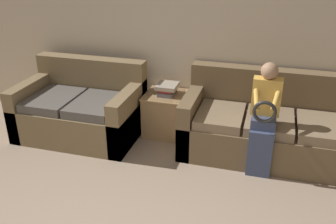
{
  "coord_description": "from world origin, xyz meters",
  "views": [
    {
      "loc": [
        1.02,
        -1.61,
        2.33
      ],
      "look_at": [
        0.06,
        1.74,
        0.72
      ],
      "focal_mm": 40.0,
      "sensor_mm": 36.0,
      "label": 1
    }
  ],
  "objects": [
    {
      "name": "child_left_seated",
      "position": [
        1.02,
        2.06,
        0.66
      ],
      "size": [
        0.3,
        0.38,
        1.21
      ],
      "color": "#384260",
      "rests_on": "ground_plane"
    },
    {
      "name": "couch_main",
      "position": [
        1.08,
        2.45,
        0.33
      ],
      "size": [
        1.98,
        0.93,
        0.94
      ],
      "color": "brown",
      "rests_on": "ground_plane"
    },
    {
      "name": "wall_back",
      "position": [
        0.0,
        2.93,
        1.27
      ],
      "size": [
        7.64,
        0.06,
        2.55
      ],
      "color": "beige",
      "rests_on": "ground_plane"
    },
    {
      "name": "side_shelf",
      "position": [
        -0.21,
        2.61,
        0.28
      ],
      "size": [
        0.54,
        0.54,
        0.54
      ],
      "color": "#9E7A51",
      "rests_on": "ground_plane"
    },
    {
      "name": "book_stack",
      "position": [
        -0.2,
        2.61,
        0.62
      ],
      "size": [
        0.26,
        0.28,
        0.14
      ],
      "color": "#4C4C56",
      "rests_on": "side_shelf"
    },
    {
      "name": "couch_side",
      "position": [
        -1.26,
        2.3,
        0.33
      ],
      "size": [
        1.5,
        0.99,
        0.93
      ],
      "color": "brown",
      "rests_on": "ground_plane"
    }
  ]
}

